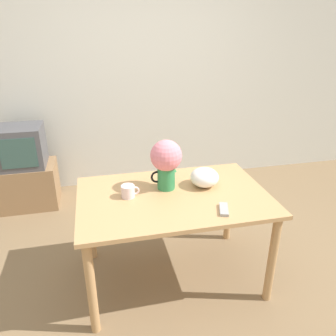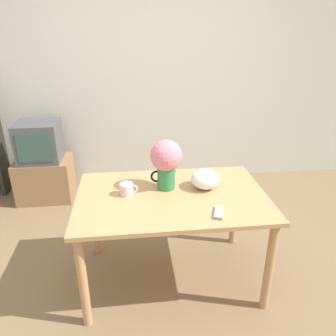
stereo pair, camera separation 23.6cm
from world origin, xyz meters
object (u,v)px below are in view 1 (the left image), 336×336
Objects in this scene: coffee_mug at (128,191)px; tv_set at (22,147)px; white_bowl at (204,177)px; flower_vase at (166,160)px.

tv_set is at bearing 123.79° from coffee_mug.
white_bowl reaches higher than coffee_mug.
coffee_mug is 0.29× the size of tv_set.
white_bowl is (0.57, 0.05, 0.03)m from coffee_mug.
coffee_mug is 1.70m from tv_set.
flower_vase is 1.74× the size of white_bowl.
coffee_mug is at bearing -175.30° from white_bowl.
flower_vase is at bearing -47.36° from tv_set.
tv_set is at bearing 138.02° from white_bowl.
white_bowl is 0.49× the size of tv_set.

